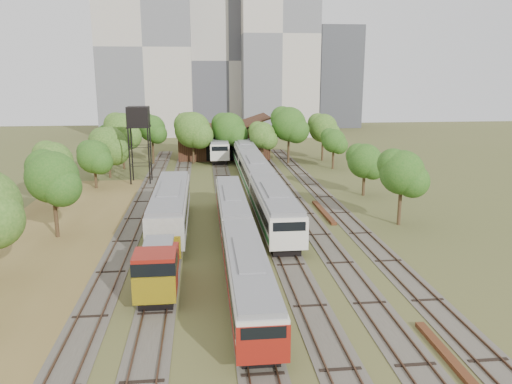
{
  "coord_description": "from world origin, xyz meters",
  "views": [
    {
      "loc": [
        -4.73,
        -33.53,
        14.79
      ],
      "look_at": [
        0.81,
        18.22,
        2.5
      ],
      "focal_mm": 35.0,
      "sensor_mm": 36.0,
      "label": 1
    }
  ],
  "objects": [
    {
      "name": "dry_grass_patch",
      "position": [
        -18.0,
        8.0,
        0.02
      ],
      "size": [
        14.0,
        60.0,
        0.04
      ],
      "primitive_type": "cube",
      "color": "brown",
      "rests_on": "ground"
    },
    {
      "name": "water_tower",
      "position": [
        -13.42,
        36.33,
        8.89
      ],
      "size": [
        3.05,
        3.05,
        10.55
      ],
      "color": "black",
      "rests_on": "ground"
    },
    {
      "name": "rail_pile_far",
      "position": [
        8.2,
        17.85,
        0.15
      ],
      "size": [
        0.56,
        9.03,
        0.29
      ],
      "primitive_type": "cube",
      "color": "#592F19",
      "rests_on": "ground"
    },
    {
      "name": "shunter_locomotive",
      "position": [
        -8.0,
        -1.03,
        1.74
      ],
      "size": [
        2.77,
        8.1,
        3.63
      ],
      "color": "black",
      "rests_on": "ground"
    },
    {
      "name": "tree_band_left",
      "position": [
        -19.66,
        25.68,
        4.94
      ],
      "size": [
        7.81,
        72.93,
        8.41
      ],
      "color": "#382616",
      "rests_on": "ground"
    },
    {
      "name": "tree_band_far",
      "position": [
        -1.24,
        50.15,
        5.9
      ],
      "size": [
        38.83,
        10.57,
        9.55
      ],
      "color": "#382616",
      "rests_on": "ground"
    },
    {
      "name": "tower_centre",
      "position": [
        2.0,
        100.0,
        18.0
      ],
      "size": [
        20.0,
        18.0,
        36.0
      ],
      "primitive_type": "cube",
      "color": "#ACA59C",
      "rests_on": "ground"
    },
    {
      "name": "ground",
      "position": [
        0.0,
        0.0,
        0.0
      ],
      "size": [
        240.0,
        240.0,
        0.0
      ],
      "primitive_type": "plane",
      "color": "#475123",
      "rests_on": "ground"
    },
    {
      "name": "maintenance_shed",
      "position": [
        -1.0,
        57.98,
        2.91
      ],
      "size": [
        16.45,
        11.55,
        7.58
      ],
      "color": "#361B13",
      "rests_on": "ground"
    },
    {
      "name": "tree_band_right",
      "position": [
        15.18,
        25.03,
        4.79
      ],
      "size": [
        5.31,
        34.78,
        7.59
      ],
      "color": "#382616",
      "rests_on": "ground"
    },
    {
      "name": "tower_left",
      "position": [
        -18.0,
        95.0,
        21.0
      ],
      "size": [
        22.0,
        16.0,
        42.0
      ],
      "primitive_type": "cube",
      "color": "#B7ADA0",
      "rests_on": "ground"
    },
    {
      "name": "tower_right",
      "position": [
        14.0,
        92.0,
        24.0
      ],
      "size": [
        18.0,
        16.0,
        48.0
      ],
      "primitive_type": "cube",
      "color": "#B7ADA0",
      "rests_on": "ground"
    },
    {
      "name": "railcar_green_set",
      "position": [
        2.0,
        30.19,
        2.1
      ],
      "size": [
        3.21,
        52.08,
        3.98
      ],
      "color": "black",
      "rests_on": "ground"
    },
    {
      "name": "rail_pile_near",
      "position": [
        8.0,
        -11.23,
        0.13
      ],
      "size": [
        0.52,
        7.86,
        0.26
      ],
      "primitive_type": "cube",
      "color": "#592F19",
      "rests_on": "ground"
    },
    {
      "name": "old_grey_coach",
      "position": [
        -8.0,
        13.87,
        2.23
      ],
      "size": [
        3.29,
        18.0,
        4.08
      ],
      "color": "black",
      "rests_on": "ground"
    },
    {
      "name": "tracks",
      "position": [
        -0.67,
        25.0,
        0.04
      ],
      "size": [
        24.6,
        80.0,
        0.19
      ],
      "color": "#4C473D",
      "rests_on": "ground"
    },
    {
      "name": "railcar_rear",
      "position": [
        -2.0,
        55.94,
        2.1
      ],
      "size": [
        3.2,
        16.08,
        3.97
      ],
      "color": "black",
      "rests_on": "ground"
    },
    {
      "name": "tower_far_right",
      "position": [
        34.0,
        110.0,
        14.0
      ],
      "size": [
        12.0,
        12.0,
        28.0
      ],
      "primitive_type": "cube",
      "color": "#3E3F45",
      "rests_on": "ground"
    },
    {
      "name": "railcar_red_set",
      "position": [
        -2.0,
        5.69,
        1.78
      ],
      "size": [
        2.73,
        34.58,
        3.37
      ],
      "color": "black",
      "rests_on": "ground"
    }
  ]
}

